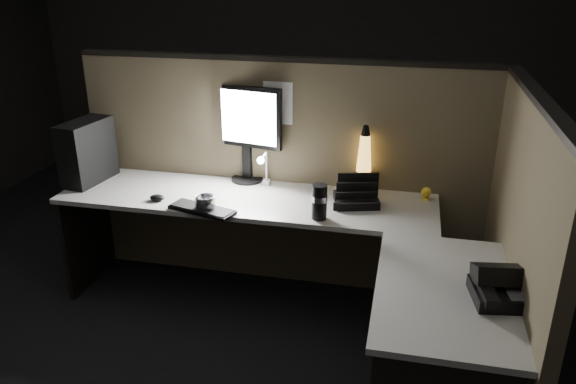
% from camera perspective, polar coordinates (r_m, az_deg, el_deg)
% --- Properties ---
extents(floor, '(6.00, 6.00, 0.00)m').
position_cam_1_polar(floor, '(3.28, -4.40, -16.65)').
color(floor, black).
rests_on(floor, ground).
extents(room_shell, '(6.00, 6.00, 6.00)m').
position_cam_1_polar(room_shell, '(2.59, -5.47, 12.47)').
color(room_shell, silver).
rests_on(room_shell, ground).
extents(partition_back, '(2.66, 0.06, 1.50)m').
position_cam_1_polar(partition_back, '(3.69, -0.58, 1.54)').
color(partition_back, brown).
rests_on(partition_back, ground).
extents(partition_right, '(0.06, 1.66, 1.50)m').
position_cam_1_polar(partition_right, '(2.90, 22.02, -6.33)').
color(partition_right, brown).
rests_on(partition_right, ground).
extents(desk, '(2.60, 1.60, 0.73)m').
position_cam_1_polar(desk, '(3.12, -0.20, -5.96)').
color(desk, '#B4B1AA').
rests_on(desk, ground).
extents(pc_tower, '(0.22, 0.40, 0.40)m').
position_cam_1_polar(pc_tower, '(3.84, -19.73, 3.88)').
color(pc_tower, black).
rests_on(pc_tower, desk).
extents(monitor, '(0.48, 0.21, 0.62)m').
position_cam_1_polar(monitor, '(3.59, -4.25, 6.85)').
color(monitor, black).
rests_on(monitor, desk).
extents(keyboard, '(0.42, 0.23, 0.02)m').
position_cam_1_polar(keyboard, '(3.26, -8.72, -1.78)').
color(keyboard, black).
rests_on(keyboard, desk).
extents(mouse, '(0.09, 0.07, 0.04)m').
position_cam_1_polar(mouse, '(3.46, -13.16, -0.56)').
color(mouse, black).
rests_on(mouse, desk).
extents(clip_lamp, '(0.04, 0.18, 0.23)m').
position_cam_1_polar(clip_lamp, '(3.52, -2.49, 2.45)').
color(clip_lamp, silver).
rests_on(clip_lamp, desk).
extents(organizer, '(0.30, 0.28, 0.19)m').
position_cam_1_polar(organizer, '(3.35, 6.97, -0.46)').
color(organizer, black).
rests_on(organizer, desk).
extents(lava_lamp, '(0.11, 0.11, 0.42)m').
position_cam_1_polar(lava_lamp, '(3.48, 7.72, 2.80)').
color(lava_lamp, black).
rests_on(lava_lamp, desk).
extents(travel_mug, '(0.09, 0.09, 0.20)m').
position_cam_1_polar(travel_mug, '(3.11, 3.21, -1.02)').
color(travel_mug, black).
rests_on(travel_mug, desk).
extents(steel_mug, '(0.13, 0.13, 0.09)m').
position_cam_1_polar(steel_mug, '(3.24, -8.40, -1.21)').
color(steel_mug, silver).
rests_on(steel_mug, desk).
extents(figurine, '(0.06, 0.06, 0.06)m').
position_cam_1_polar(figurine, '(3.47, 13.86, -0.00)').
color(figurine, yellow).
rests_on(figurine, desk).
extents(pinned_paper, '(0.19, 0.00, 0.27)m').
position_cam_1_polar(pinned_paper, '(3.51, -1.03, 9.01)').
color(pinned_paper, white).
rests_on(pinned_paper, partition_back).
extents(desk_phone, '(0.30, 0.30, 0.16)m').
position_cam_1_polar(desk_phone, '(2.57, 21.07, -8.89)').
color(desk_phone, black).
rests_on(desk_phone, desk).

